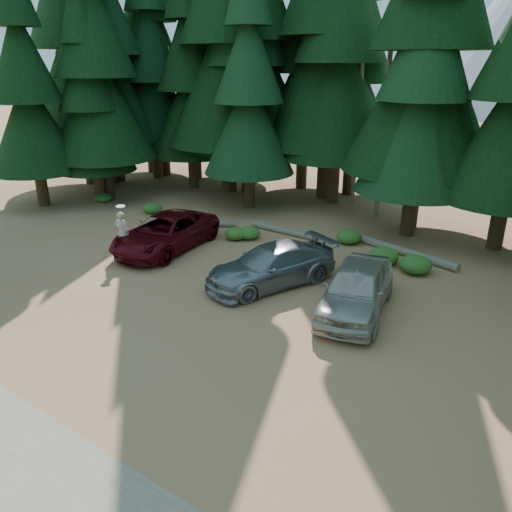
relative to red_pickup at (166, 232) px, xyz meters
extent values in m
plane|color=#B3794B|center=(4.87, -4.80, -0.75)|extent=(160.00, 160.00, 0.00)
cylinder|color=#6A6054|center=(5.67, 9.70, 5.25)|extent=(0.24, 0.24, 12.00)
cylinder|color=#6A6054|center=(3.67, 11.20, 4.25)|extent=(0.20, 0.20, 10.00)
cone|color=#94989C|center=(-3.13, 90.20, 9.25)|extent=(36.00, 36.00, 20.00)
imported|color=#5E0811|center=(0.00, 0.00, 0.00)|extent=(3.16, 5.70, 1.51)
imported|color=#93959A|center=(5.76, -0.49, -0.02)|extent=(3.82, 5.43, 1.46)
imported|color=beige|center=(9.18, -0.70, 0.07)|extent=(2.96, 5.14, 1.65)
imported|color=beige|center=(-0.74, -1.73, 0.36)|extent=(0.72, 0.58, 1.72)
cylinder|color=white|center=(-0.74, -1.68, 1.44)|extent=(0.36, 0.36, 0.04)
cylinder|color=#6A6054|center=(-0.85, 3.12, -0.62)|extent=(3.18, 2.35, 0.26)
cylinder|color=#6A6054|center=(3.03, 4.65, -0.61)|extent=(3.45, 0.40, 0.28)
cylinder|color=#6A6054|center=(8.52, 5.18, -0.58)|extent=(5.33, 1.62, 0.35)
ellipsoid|color=#2A6B20|center=(-4.45, 3.55, -0.46)|extent=(1.06, 1.06, 0.58)
ellipsoid|color=#2A6B20|center=(1.74, 2.72, -0.48)|extent=(1.00, 1.00, 0.55)
ellipsoid|color=#2A6B20|center=(2.18, 3.15, -0.47)|extent=(1.02, 1.02, 0.56)
ellipsoid|color=#2A6B20|center=(6.21, 5.20, -0.45)|extent=(1.12, 1.12, 0.62)
ellipsoid|color=#2A6B20|center=(9.75, 3.58, -0.41)|extent=(1.23, 1.23, 0.68)
ellipsoid|color=#2A6B20|center=(8.40, 3.72, -0.42)|extent=(1.23, 1.23, 0.68)
ellipsoid|color=#2A6B20|center=(-8.48, 3.53, -0.49)|extent=(0.96, 0.96, 0.53)
camera|label=1|loc=(14.80, -14.53, 6.93)|focal=35.00mm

